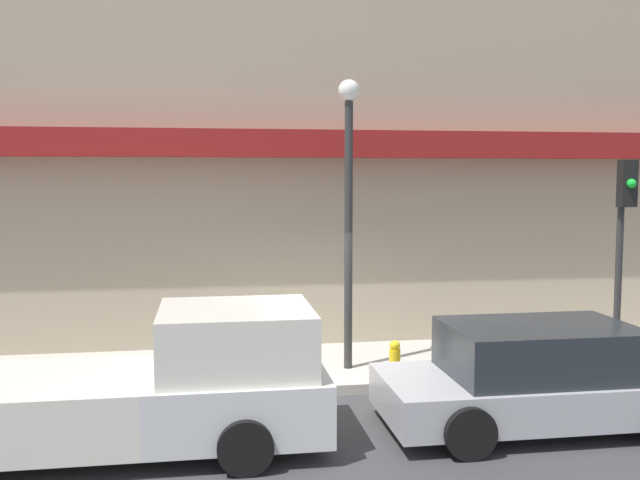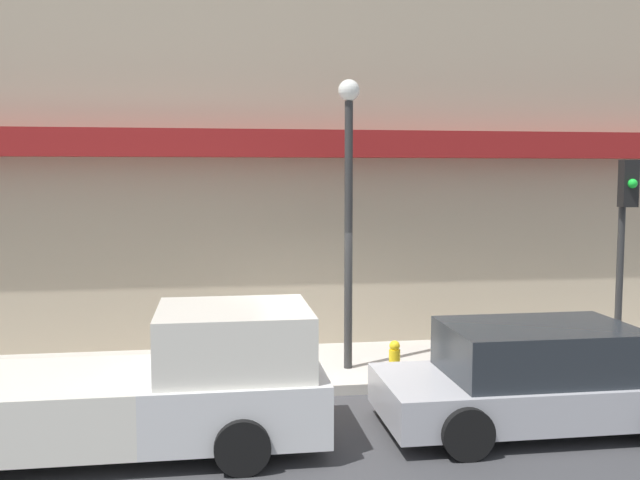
# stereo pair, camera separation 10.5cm
# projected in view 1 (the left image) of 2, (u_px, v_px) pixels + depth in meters

# --- Properties ---
(ground_plane) EXTENTS (80.00, 80.00, 0.00)m
(ground_plane) POSITION_uv_depth(u_px,v_px,m) (342.00, 396.00, 11.21)
(ground_plane) COLOR #38383A
(sidewalk) EXTENTS (36.00, 2.81, 0.17)m
(sidewalk) POSITION_uv_depth(u_px,v_px,m) (328.00, 367.00, 12.59)
(sidewalk) COLOR #B7B2A8
(sidewalk) RESTS_ON ground
(building) EXTENTS (19.80, 3.80, 11.29)m
(building) POSITION_uv_depth(u_px,v_px,m) (305.00, 71.00, 14.93)
(building) COLOR tan
(building) RESTS_ON ground
(pickup_truck) EXTENTS (5.66, 2.15, 1.79)m
(pickup_truck) POSITION_uv_depth(u_px,v_px,m) (133.00, 390.00, 8.93)
(pickup_truck) COLOR silver
(pickup_truck) RESTS_ON ground
(parked_car) EXTENTS (4.34, 2.09, 1.43)m
(parked_car) POSITION_uv_depth(u_px,v_px,m) (539.00, 377.00, 9.79)
(parked_car) COLOR #ADADB2
(parked_car) RESTS_ON ground
(fire_hydrant) EXTENTS (0.18, 0.18, 0.60)m
(fire_hydrant) POSITION_uv_depth(u_px,v_px,m) (395.00, 358.00, 11.69)
(fire_hydrant) COLOR yellow
(fire_hydrant) RESTS_ON sidewalk
(street_lamp) EXTENTS (0.36, 0.36, 4.88)m
(street_lamp) POSITION_uv_depth(u_px,v_px,m) (349.00, 187.00, 11.94)
(street_lamp) COLOR #2D2D2D
(street_lamp) RESTS_ON sidewalk
(traffic_light) EXTENTS (0.28, 0.42, 3.56)m
(traffic_light) POSITION_uv_depth(u_px,v_px,m) (623.00, 224.00, 12.26)
(traffic_light) COLOR #2D2D2D
(traffic_light) RESTS_ON sidewalk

